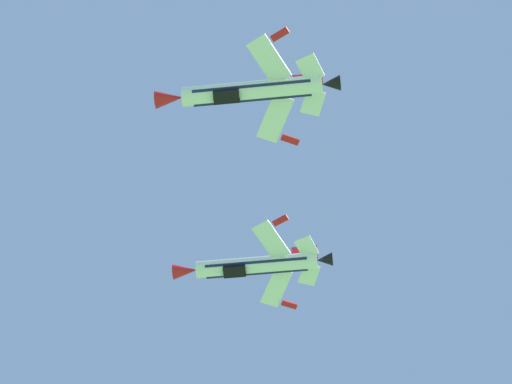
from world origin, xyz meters
TOP-DOWN VIEW (x-y plane):
  - fighter_jet_right_wing at (8.61, 35.95)m, footprint 15.68×10.15m
  - fighter_jet_left_outer at (12.61, 56.32)m, footprint 15.68×10.13m

SIDE VIEW (x-z plane):
  - fighter_jet_right_wing at x=8.61m, z-range 71.31..75.70m
  - fighter_jet_left_outer at x=12.61m, z-range 72.36..76.78m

